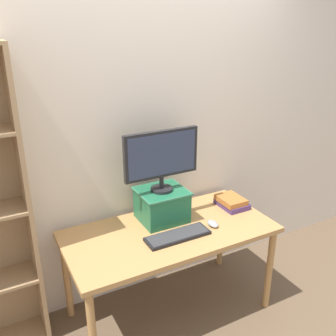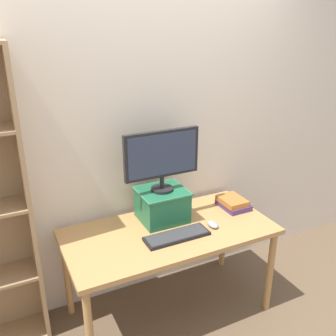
{
  "view_description": "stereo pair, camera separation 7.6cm",
  "coord_description": "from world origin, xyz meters",
  "px_view_note": "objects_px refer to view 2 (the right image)",
  "views": [
    {
      "loc": [
        -1.09,
        -2.01,
        2.09
      ],
      "look_at": [
        0.02,
        0.06,
        1.16
      ],
      "focal_mm": 40.0,
      "sensor_mm": 36.0,
      "label": 1
    },
    {
      "loc": [
        -1.02,
        -2.05,
        2.09
      ],
      "look_at": [
        0.02,
        0.06,
        1.16
      ],
      "focal_mm": 40.0,
      "sensor_mm": 36.0,
      "label": 2
    }
  ],
  "objects_px": {
    "keyboard": "(177,236)",
    "book_stack": "(233,203)",
    "computer_mouse": "(213,224)",
    "desk": "(170,239)",
    "computer_monitor": "(162,157)",
    "riser_box": "(162,204)"
  },
  "relations": [
    {
      "from": "riser_box",
      "to": "computer_mouse",
      "type": "height_order",
      "value": "riser_box"
    },
    {
      "from": "computer_mouse",
      "to": "keyboard",
      "type": "bearing_deg",
      "value": -177.08
    },
    {
      "from": "riser_box",
      "to": "computer_mouse",
      "type": "relative_size",
      "value": 3.32
    },
    {
      "from": "desk",
      "to": "keyboard",
      "type": "height_order",
      "value": "keyboard"
    },
    {
      "from": "riser_box",
      "to": "keyboard",
      "type": "relative_size",
      "value": 0.77
    },
    {
      "from": "computer_mouse",
      "to": "book_stack",
      "type": "height_order",
      "value": "book_stack"
    },
    {
      "from": "desk",
      "to": "computer_monitor",
      "type": "height_order",
      "value": "computer_monitor"
    },
    {
      "from": "riser_box",
      "to": "book_stack",
      "type": "height_order",
      "value": "riser_box"
    },
    {
      "from": "computer_mouse",
      "to": "book_stack",
      "type": "xyz_separation_m",
      "value": [
        0.3,
        0.18,
        0.02
      ]
    },
    {
      "from": "computer_monitor",
      "to": "keyboard",
      "type": "distance_m",
      "value": 0.55
    },
    {
      "from": "keyboard",
      "to": "book_stack",
      "type": "height_order",
      "value": "book_stack"
    },
    {
      "from": "desk",
      "to": "computer_monitor",
      "type": "distance_m",
      "value": 0.59
    },
    {
      "from": "keyboard",
      "to": "computer_mouse",
      "type": "xyz_separation_m",
      "value": [
        0.29,
        0.01,
        0.01
      ]
    },
    {
      "from": "computer_monitor",
      "to": "desk",
      "type": "bearing_deg",
      "value": -97.06
    },
    {
      "from": "riser_box",
      "to": "computer_monitor",
      "type": "distance_m",
      "value": 0.37
    },
    {
      "from": "computer_monitor",
      "to": "computer_mouse",
      "type": "relative_size",
      "value": 5.35
    },
    {
      "from": "computer_monitor",
      "to": "computer_mouse",
      "type": "distance_m",
      "value": 0.61
    },
    {
      "from": "riser_box",
      "to": "book_stack",
      "type": "relative_size",
      "value": 1.42
    },
    {
      "from": "desk",
      "to": "computer_mouse",
      "type": "height_order",
      "value": "computer_mouse"
    },
    {
      "from": "computer_monitor",
      "to": "riser_box",
      "type": "bearing_deg",
      "value": 90.0
    },
    {
      "from": "computer_monitor",
      "to": "keyboard",
      "type": "height_order",
      "value": "computer_monitor"
    },
    {
      "from": "riser_box",
      "to": "book_stack",
      "type": "bearing_deg",
      "value": -7.85
    }
  ]
}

